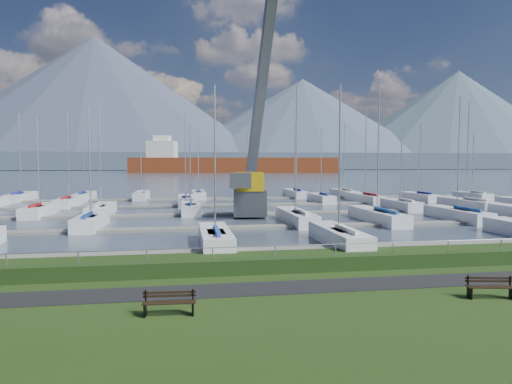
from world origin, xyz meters
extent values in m
cube|color=black|center=(0.00, -3.00, 0.01)|extent=(160.00, 2.00, 0.04)
cube|color=#3D4A59|center=(0.00, 260.00, -0.40)|extent=(800.00, 540.00, 0.20)
cube|color=#1F3513|center=(0.00, -0.40, 0.35)|extent=(80.00, 0.70, 0.70)
cylinder|color=gray|center=(0.00, 0.00, 1.20)|extent=(80.00, 0.04, 0.04)
cube|color=#48586A|center=(0.00, 330.00, 6.00)|extent=(900.00, 80.00, 12.00)
cone|color=#41495F|center=(-80.00, 400.00, 57.50)|extent=(340.00, 340.00, 115.00)
cone|color=#485669|center=(110.00, 410.00, 42.50)|extent=(300.00, 300.00, 85.00)
cone|color=#455866|center=(280.00, 420.00, 50.00)|extent=(320.00, 320.00, 100.00)
cube|color=slate|center=(0.00, 6.00, -0.22)|extent=(90.00, 1.60, 0.25)
cube|color=slate|center=(0.00, 16.00, -0.22)|extent=(90.00, 1.60, 0.25)
cube|color=slate|center=(0.00, 26.00, -0.22)|extent=(90.00, 1.60, 0.25)
cube|color=slate|center=(0.00, 36.00, -0.22)|extent=(90.00, 1.60, 0.25)
cube|color=#65635E|center=(0.00, 46.00, -0.22)|extent=(90.00, 1.60, 0.25)
cube|color=black|center=(-6.65, -5.66, 0.23)|extent=(0.08, 0.40, 0.45)
cube|color=black|center=(-6.64, -5.48, 0.65)|extent=(0.05, 0.05, 0.40)
cube|color=black|center=(-5.05, -5.75, 0.23)|extent=(0.08, 0.40, 0.45)
cube|color=black|center=(-5.04, -5.57, 0.65)|extent=(0.05, 0.05, 0.40)
cube|color=black|center=(-5.86, -5.85, 0.45)|extent=(1.80, 0.21, 0.04)
cube|color=black|center=(-5.85, -5.71, 0.45)|extent=(1.80, 0.21, 0.04)
cube|color=black|center=(-5.84, -5.56, 0.45)|extent=(1.80, 0.21, 0.04)
cube|color=black|center=(-5.84, -5.51, 0.62)|extent=(1.80, 0.15, 0.08)
cube|color=black|center=(-5.84, -5.51, 0.74)|extent=(1.80, 0.15, 0.08)
cube|color=black|center=(5.45, -5.55, 0.23)|extent=(0.14, 0.40, 0.45)
cube|color=black|center=(5.48, -5.37, 0.65)|extent=(0.06, 0.06, 0.40)
cube|color=black|center=(7.02, -5.86, 0.23)|extent=(0.14, 0.40, 0.45)
cube|color=black|center=(7.05, -5.68, 0.65)|extent=(0.06, 0.06, 0.40)
cube|color=black|center=(6.20, -5.85, 0.45)|extent=(1.78, 0.45, 0.04)
cube|color=black|center=(6.23, -5.70, 0.45)|extent=(1.78, 0.45, 0.04)
cube|color=black|center=(6.26, -5.56, 0.45)|extent=(1.78, 0.45, 0.04)
cube|color=black|center=(6.27, -5.51, 0.62)|extent=(1.77, 0.39, 0.08)
cube|color=black|center=(6.27, -5.51, 0.74)|extent=(1.77, 0.39, 0.08)
cube|color=#4E5155|center=(1.22, 23.45, 1.20)|extent=(3.50, 3.50, 2.60)
cube|color=#BE9A0B|center=(1.22, 23.45, 3.30)|extent=(2.92, 3.64, 1.80)
cube|color=slate|center=(3.02, 27.95, 12.30)|extent=(1.86, 11.26, 19.89)
cube|color=#585B60|center=(0.02, 21.45, 3.50)|extent=(2.21, 2.39, 1.40)
cube|color=maroon|center=(21.16, 216.03, 2.50)|extent=(107.68, 33.65, 10.00)
cube|color=silver|center=(-15.58, 221.58, 10.00)|extent=(15.93, 15.93, 12.00)
cube|color=silver|center=(-15.58, 221.58, 17.00)|extent=(9.10, 9.10, 4.00)
camera|label=1|loc=(-5.35, -21.16, 5.20)|focal=32.00mm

